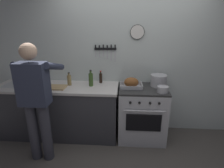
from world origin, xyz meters
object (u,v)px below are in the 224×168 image
saucepan (163,89)px  bottle_vinegar (69,80)px  person_cook (36,97)px  roasting_pan (131,83)px  stove (142,113)px  cutting_board (55,87)px  stock_pot (159,80)px  bottle_olive_oil (91,79)px  bottle_soy_sauce (101,78)px

saucepan → bottle_vinegar: bearing=171.2°
person_cook → roasting_pan: bearing=-63.5°
stove → cutting_board: (-1.42, -0.10, 0.46)m
bottle_vinegar → stock_pot: bearing=2.4°
person_cook → saucepan: bearing=-74.8°
person_cook → roasting_pan: person_cook is taller
roasting_pan → bottle_olive_oil: bottle_olive_oil is taller
person_cook → stock_pot: (1.73, 0.73, 0.04)m
person_cook → saucepan: size_ratio=9.96×
roasting_pan → bottle_olive_oil: bearing=176.1°
person_cook → stock_pot: size_ratio=6.39×
bottle_olive_oil → stove: bearing=-2.8°
roasting_pan → bottle_soy_sauce: (-0.52, 0.22, 0.01)m
cutting_board → bottle_olive_oil: bearing=13.7°
saucepan → bottle_vinegar: bottle_vinegar is taller
bottle_soy_sauce → bottle_olive_oil: bearing=-127.7°
stove → stock_pot: bearing=25.2°
person_cook → bottle_soy_sauce: (0.76, 0.83, 0.04)m
bottle_soy_sauce → bottle_vinegar: 0.53m
roasting_pan → bottle_vinegar: bearing=176.6°
person_cook → bottle_olive_oil: person_cook is taller
bottle_olive_oil → bottle_vinegar: size_ratio=1.22×
stove → bottle_vinegar: bearing=177.3°
stock_pot → bottle_olive_oil: (-1.11, -0.08, 0.02)m
stove → saucepan: size_ratio=5.40×
stove → roasting_pan: 0.56m
person_cook → saucepan: (1.74, 0.44, -0.01)m
stove → bottle_vinegar: (-1.22, 0.06, 0.54)m
person_cook → roasting_pan: (1.28, 0.61, 0.02)m
roasting_pan → cutting_board: bearing=-175.7°
bottle_olive_oil → bottle_soy_sauce: bearing=52.3°
cutting_board → stock_pot: bearing=7.4°
person_cook → bottle_soy_sauce: person_cook is taller
saucepan → roasting_pan: bearing=160.0°
cutting_board → bottle_soy_sauce: bottle_soy_sauce is taller
cutting_board → stove: bearing=3.9°
bottle_soy_sauce → bottle_vinegar: size_ratio=0.97×
saucepan → bottle_olive_oil: bottle_olive_oil is taller
roasting_pan → cutting_board: 1.23m
person_cook → stock_pot: person_cook is taller
saucepan → bottle_soy_sauce: size_ratio=0.78×
bottle_vinegar → stove: bearing=-2.7°
roasting_pan → bottle_olive_oil: 0.66m
stove → bottle_vinegar: bottle_vinegar is taller
bottle_soy_sauce → bottle_vinegar: bearing=-162.2°
stock_pot → bottle_soy_sauce: bottle_soy_sauce is taller
roasting_pan → cutting_board: roasting_pan is taller
bottle_soy_sauce → person_cook: bearing=-132.3°
stove → person_cook: bearing=-157.4°
person_cook → bottle_olive_oil: bearing=-42.4°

